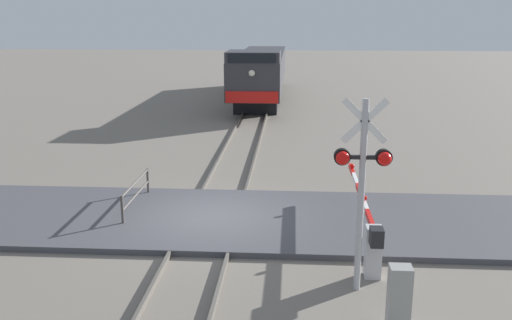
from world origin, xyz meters
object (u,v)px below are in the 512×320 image
Objects in this scene: locomotive at (261,71)px; crossing_signal at (362,174)px; guard_railing at (136,191)px; crossing_gate at (369,229)px; utility_cabinet at (399,298)px.

locomotive is 4.27× the size of crossing_signal.
crossing_gate is at bearing -25.76° from guard_railing.
locomotive reaches higher than crossing_gate.
guard_railing is (-2.41, -23.05, -1.34)m from locomotive.
crossing_signal is 0.68× the size of crossing_gate.
guard_railing is (-6.08, 4.57, -1.97)m from crossing_signal.
locomotive is at bearing 98.35° from utility_cabinet.
crossing_signal is at bearing -82.42° from locomotive.
crossing_signal is 3.29× the size of utility_cabinet.
utility_cabinet is at bearing -81.65° from locomotive.
locomotive is 6.21× the size of guard_railing.
crossing_signal is at bearing -36.89° from guard_railing.
guard_railing is at bearing 137.72° from utility_cabinet.
locomotive is at bearing 98.86° from crossing_gate.
crossing_signal is (3.68, -27.62, 0.63)m from locomotive.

